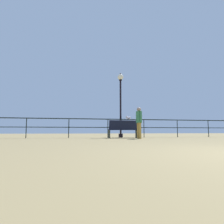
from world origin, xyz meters
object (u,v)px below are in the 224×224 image
Objects in this scene: bench_near_left at (124,128)px; seagull_on_rail at (128,118)px; lamppost_center at (121,97)px; person_by_bench at (139,121)px.

seagull_on_rail is (0.48, 0.70, 0.66)m from bench_near_left.
lamppost_center is 2.74m from person_by_bench.
person_by_bench reaches higher than seagull_on_rail.
seagull_on_rail is at bearing 89.55° from person_by_bench.
lamppost_center reaches higher than person_by_bench.
bench_near_left is 0.42× the size of lamppost_center.
seagull_on_rail is at bearing -31.30° from lamppost_center.
person_by_bench is (0.47, -1.24, 0.37)m from bench_near_left.
person_by_bench is at bearing -79.79° from lamppost_center.
person_by_bench is at bearing -90.45° from seagull_on_rail.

